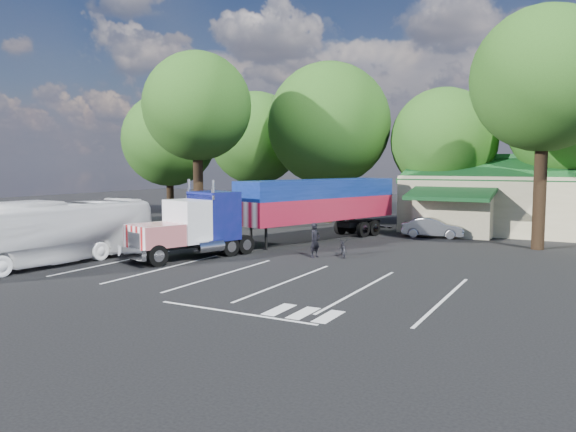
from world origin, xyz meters
The scene contains 12 objects.
ground centered at (0.00, 0.00, 0.00)m, with size 120.00×120.00×0.00m, color black.
tree_row_a centered at (-22.00, 16.50, 7.16)m, with size 9.00×9.00×11.68m.
tree_row_b centered at (-13.00, 17.80, 7.13)m, with size 8.40×8.40×11.35m.
tree_row_c centered at (-5.00, 16.20, 8.04)m, with size 10.00×10.00×13.05m.
tree_row_d centered at (4.00, 17.50, 6.58)m, with size 8.00×8.00×10.60m.
tree_near_left centered at (-10.50, 6.00, 8.81)m, with size 7.60×7.60×12.65m.
tree_near_right centered at (11.50, 8.50, 9.46)m, with size 8.00×8.00×13.50m.
semi_truck centered at (-1.79, 3.61, 2.28)m, with size 8.15×19.02×4.03m.
woman centered at (1.60, 0.00, 0.90)m, with size 0.65×0.43×1.79m, color black.
bicycle centered at (2.74, 1.00, 0.51)m, with size 0.67×1.93×1.02m, color black.
tour_bus centered at (-8.83, -8.00, 1.54)m, with size 2.59×11.06×3.08m, color white.
silver_sedan centered at (5.00, 10.81, 0.66)m, with size 1.39×3.99×1.31m, color #979A9E.
Camera 1 is at (14.08, -25.93, 4.85)m, focal length 35.00 mm.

